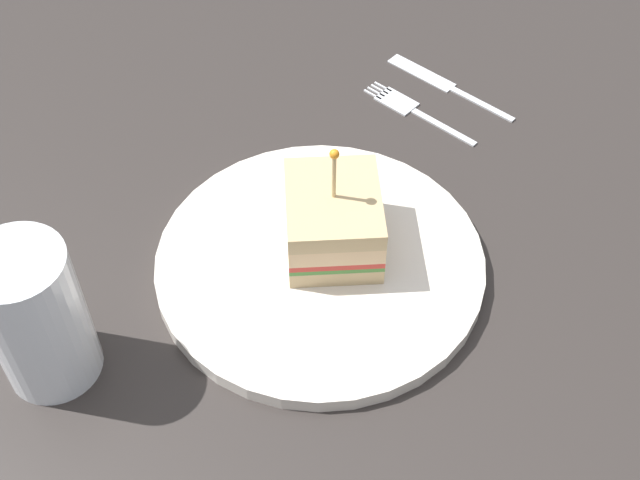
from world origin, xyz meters
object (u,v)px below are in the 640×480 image
drink_glass (39,323)px  fork (408,107)px  plate (320,263)px  knife (443,83)px  sandwich_half_center (331,219)px

drink_glass → fork: bearing=80.5°
plate → knife: (-3.03, 24.53, -0.44)cm
plate → fork: 20.16cm
plate → drink_glass: size_ratio=2.19×
drink_glass → sandwich_half_center: bearing=62.4°
fork → knife: 4.84cm
knife → drink_glass: bearing=-99.6°
plate → fork: (-3.91, 19.78, -0.44)cm
sandwich_half_center → plate: bearing=-84.9°
fork → knife: size_ratio=0.86×
sandwich_half_center → knife: size_ratio=0.78×
drink_glass → fork: drink_glass is taller
sandwich_half_center → knife: 23.28cm
knife → plate: bearing=-83.0°
plate → knife: bearing=97.0°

